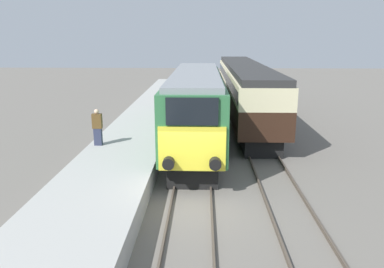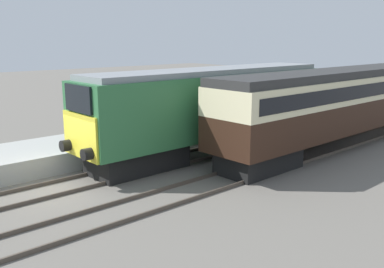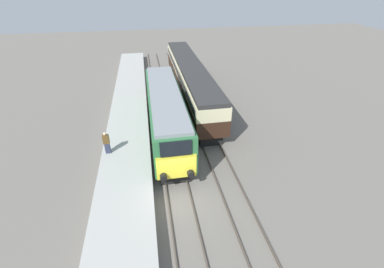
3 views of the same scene
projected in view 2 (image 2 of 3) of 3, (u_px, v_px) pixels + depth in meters
ground_plane at (66, 187)px, 15.79m from camera, size 120.00×120.00×0.00m
platform_left at (175, 132)px, 23.31m from camera, size 3.50×50.00×0.84m
rails_near_track at (171, 160)px, 19.03m from camera, size 1.51×60.00×0.14m
rails_far_track at (226, 179)px, 16.56m from camera, size 1.50×60.00×0.14m
locomotive at (212, 106)px, 20.21m from camera, size 2.70×14.11×4.03m
passenger_carriage at (361, 96)px, 22.76m from camera, size 2.75×21.05×3.90m
person_on_platform at (106, 113)px, 21.65m from camera, size 0.44×0.26×1.73m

